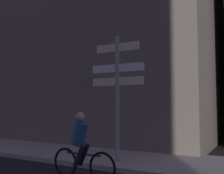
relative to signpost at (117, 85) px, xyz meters
The scene contains 4 objects.
sidewalk_kerb 2.68m from the signpost, 33.32° to the left, with size 40.00×2.99×0.14m, color #9E9991.
signpost is the anchor object (origin of this frame).
cyclist 2.37m from the signpost, 91.80° to the right, with size 1.82×0.34×1.61m.
building_left_block 9.47m from the signpost, 123.32° to the left, with size 12.88×9.92×14.61m.
Camera 1 is at (2.62, -0.45, 1.79)m, focal length 42.98 mm.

